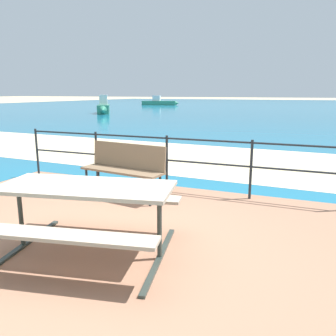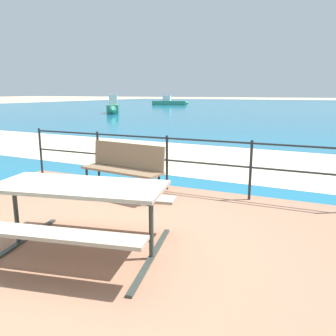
{
  "view_description": "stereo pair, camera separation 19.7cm",
  "coord_description": "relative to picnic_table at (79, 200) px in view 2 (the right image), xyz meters",
  "views": [
    {
      "loc": [
        2.31,
        -3.16,
        1.77
      ],
      "look_at": [
        0.05,
        2.28,
        0.47
      ],
      "focal_mm": 36.77,
      "sensor_mm": 36.0,
      "label": 1
    },
    {
      "loc": [
        2.49,
        -3.09,
        1.77
      ],
      "look_at": [
        0.05,
        2.28,
        0.47
      ],
      "focal_mm": 36.77,
      "sensor_mm": 36.0,
      "label": 2
    }
  ],
  "objects": [
    {
      "name": "ground_plane",
      "position": [
        -0.18,
        0.29,
        -0.65
      ],
      "size": [
        240.0,
        240.0,
        0.0
      ],
      "primitive_type": "plane",
      "color": "tan"
    },
    {
      "name": "patio_paving",
      "position": [
        -0.18,
        0.29,
        -0.62
      ],
      "size": [
        6.4,
        5.2,
        0.06
      ],
      "primitive_type": "cube",
      "color": "#996B51",
      "rests_on": "ground"
    },
    {
      "name": "sea_water",
      "position": [
        -0.18,
        40.29,
        -0.65
      ],
      "size": [
        90.0,
        90.0,
        0.01
      ],
      "primitive_type": "cube",
      "color": "#196B8E",
      "rests_on": "ground"
    },
    {
      "name": "beach_strip",
      "position": [
        -0.18,
        6.01,
        -0.65
      ],
      "size": [
        54.14,
        6.7,
        0.01
      ],
      "primitive_type": "cube",
      "rotation": [
        0.0,
        0.0,
        -0.04
      ],
      "color": "beige",
      "rests_on": "ground"
    },
    {
      "name": "picnic_table",
      "position": [
        0.0,
        0.0,
        0.0
      ],
      "size": [
        2.08,
        1.81,
        0.76
      ],
      "rotation": [
        0.0,
        0.0,
        0.2
      ],
      "color": "tan",
      "rests_on": "patio_paving"
    },
    {
      "name": "park_bench",
      "position": [
        -0.67,
        1.99,
        -0.05
      ],
      "size": [
        1.5,
        0.61,
        0.88
      ],
      "rotation": [
        0.0,
        0.0,
        -0.14
      ],
      "color": "#7A6047",
      "rests_on": "patio_paving"
    },
    {
      "name": "railing_fence",
      "position": [
        -0.18,
        2.64,
        0.03
      ],
      "size": [
        5.94,
        0.04,
        0.98
      ],
      "color": "#1E2328",
      "rests_on": "patio_paving"
    },
    {
      "name": "boat_mid",
      "position": [
        -14.2,
        22.31,
        -0.17
      ],
      "size": [
        2.53,
        3.53,
        1.55
      ],
      "rotation": [
        0.0,
        0.0,
        5.24
      ],
      "color": "#338466",
      "rests_on": "sea_water"
    },
    {
      "name": "boat_far",
      "position": [
        -17.76,
        42.01,
        -0.25
      ],
      "size": [
        5.28,
        2.2,
        1.33
      ],
      "rotation": [
        0.0,
        0.0,
        0.23
      ],
      "color": "#338466",
      "rests_on": "sea_water"
    }
  ]
}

